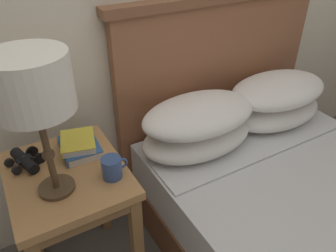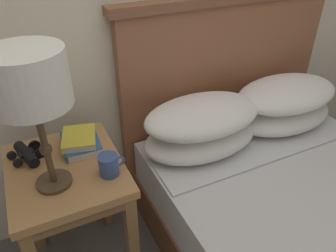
% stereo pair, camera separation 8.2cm
% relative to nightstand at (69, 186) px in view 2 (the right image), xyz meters
% --- Properties ---
extents(nightstand, '(0.44, 0.51, 0.65)m').
position_rel_nightstand_xyz_m(nightstand, '(0.00, 0.00, 0.00)').
color(nightstand, '#AD7A47').
rests_on(nightstand, ground_plane).
extents(bed, '(1.29, 1.84, 1.16)m').
position_rel_nightstand_xyz_m(bed, '(0.95, -0.45, -0.24)').
color(bed, brown).
rests_on(bed, ground_plane).
extents(table_lamp, '(0.25, 0.25, 0.51)m').
position_rel_nightstand_xyz_m(table_lamp, '(-0.05, -0.08, 0.51)').
color(table_lamp, '#4C3823').
rests_on(table_lamp, nightstand).
extents(book_on_nightstand, '(0.16, 0.20, 0.03)m').
position_rel_nightstand_xyz_m(book_on_nightstand, '(0.09, 0.11, 0.12)').
color(book_on_nightstand, silver).
rests_on(book_on_nightstand, nightstand).
extents(book_stacked_on_top, '(0.17, 0.19, 0.03)m').
position_rel_nightstand_xyz_m(book_stacked_on_top, '(0.09, 0.10, 0.15)').
color(book_stacked_on_top, silver).
rests_on(book_stacked_on_top, book_on_nightstand).
extents(binoculars_pair, '(0.15, 0.16, 0.05)m').
position_rel_nightstand_xyz_m(binoculars_pair, '(-0.12, 0.12, 0.13)').
color(binoculars_pair, black).
rests_on(binoculars_pair, nightstand).
extents(coffee_mug, '(0.10, 0.08, 0.08)m').
position_rel_nightstand_xyz_m(coffee_mug, '(0.15, -0.12, 0.15)').
color(coffee_mug, '#334C84').
rests_on(coffee_mug, nightstand).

